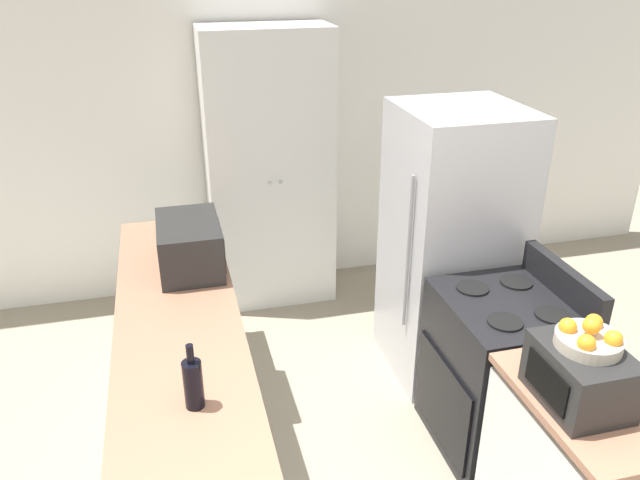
# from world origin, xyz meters

# --- Properties ---
(wall_back) EXTENTS (7.00, 0.06, 2.60)m
(wall_back) POSITION_xyz_m (0.00, 3.47, 1.30)
(wall_back) COLOR white
(wall_back) RESTS_ON ground_plane
(counter_left) EXTENTS (0.60, 2.64, 0.90)m
(counter_left) POSITION_xyz_m (-0.81, 1.42, 0.44)
(counter_left) COLOR silver
(counter_left) RESTS_ON ground_plane
(pantry_cabinet) EXTENTS (0.91, 0.50, 2.06)m
(pantry_cabinet) POSITION_xyz_m (-0.06, 3.18, 1.03)
(pantry_cabinet) COLOR silver
(pantry_cabinet) RESTS_ON ground_plane
(stove) EXTENTS (0.66, 0.70, 1.06)m
(stove) POSITION_xyz_m (0.83, 1.24, 0.46)
(stove) COLOR black
(stove) RESTS_ON ground_plane
(refrigerator) EXTENTS (0.73, 0.73, 1.72)m
(refrigerator) POSITION_xyz_m (0.86, 2.00, 0.86)
(refrigerator) COLOR #B7B7BC
(refrigerator) RESTS_ON ground_plane
(microwave) EXTENTS (0.34, 0.51, 0.28)m
(microwave) POSITION_xyz_m (-0.71, 2.02, 1.04)
(microwave) COLOR black
(microwave) RESTS_ON counter_left
(wine_bottle) EXTENTS (0.08, 0.08, 0.28)m
(wine_bottle) POSITION_xyz_m (-0.78, 0.83, 1.01)
(wine_bottle) COLOR black
(wine_bottle) RESTS_ON counter_left
(toaster_oven) EXTENTS (0.30, 0.37, 0.24)m
(toaster_oven) POSITION_xyz_m (0.69, 0.49, 1.03)
(toaster_oven) COLOR black
(toaster_oven) RESTS_ON counter_right
(fruit_bowl) EXTENTS (0.25, 0.25, 0.13)m
(fruit_bowl) POSITION_xyz_m (0.71, 0.51, 1.19)
(fruit_bowl) COLOR #B2A893
(fruit_bowl) RESTS_ON toaster_oven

